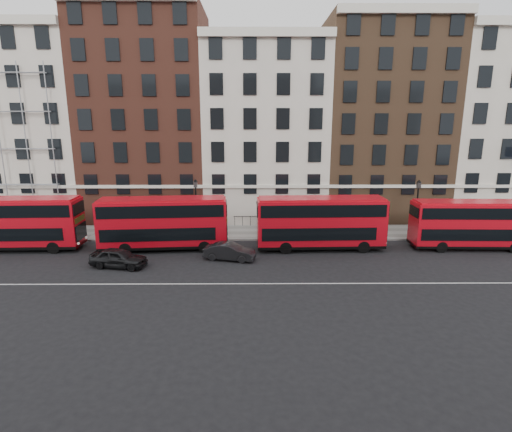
{
  "coord_description": "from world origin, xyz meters",
  "views": [
    {
      "loc": [
        -1.31,
        -26.9,
        10.58
      ],
      "look_at": [
        -1.08,
        5.0,
        3.0
      ],
      "focal_mm": 28.0,
      "sensor_mm": 36.0,
      "label": 1
    }
  ],
  "objects_px": {
    "bus_c": "(320,222)",
    "car_front": "(230,252)",
    "bus_a": "(15,222)",
    "bus_b": "(163,222)",
    "bus_d": "(472,223)",
    "car_rear": "(119,258)"
  },
  "relations": [
    {
      "from": "bus_d",
      "to": "car_rear",
      "type": "xyz_separation_m",
      "value": [
        -28.38,
        -4.15,
        -1.51
      ]
    },
    {
      "from": "bus_a",
      "to": "bus_b",
      "type": "distance_m",
      "value": 12.34
    },
    {
      "from": "bus_b",
      "to": "bus_c",
      "type": "relative_size",
      "value": 1.0
    },
    {
      "from": "bus_d",
      "to": "car_front",
      "type": "bearing_deg",
      "value": -171.39
    },
    {
      "from": "bus_a",
      "to": "car_front",
      "type": "bearing_deg",
      "value": -10.19
    },
    {
      "from": "bus_d",
      "to": "car_front",
      "type": "xyz_separation_m",
      "value": [
        -20.22,
        -2.6,
        -1.56
      ]
    },
    {
      "from": "bus_d",
      "to": "car_rear",
      "type": "bearing_deg",
      "value": -170.39
    },
    {
      "from": "bus_a",
      "to": "bus_c",
      "type": "distance_m",
      "value": 25.47
    },
    {
      "from": "bus_b",
      "to": "bus_d",
      "type": "distance_m",
      "value": 25.9
    },
    {
      "from": "bus_a",
      "to": "bus_b",
      "type": "height_order",
      "value": "bus_a"
    },
    {
      "from": "bus_b",
      "to": "bus_c",
      "type": "distance_m",
      "value": 13.13
    },
    {
      "from": "bus_d",
      "to": "car_rear",
      "type": "distance_m",
      "value": 28.72
    },
    {
      "from": "bus_c",
      "to": "car_front",
      "type": "distance_m",
      "value": 8.08
    },
    {
      "from": "bus_c",
      "to": "bus_d",
      "type": "height_order",
      "value": "bus_c"
    },
    {
      "from": "bus_a",
      "to": "bus_d",
      "type": "bearing_deg",
      "value": -2.0
    },
    {
      "from": "bus_b",
      "to": "car_front",
      "type": "height_order",
      "value": "bus_b"
    },
    {
      "from": "car_front",
      "to": "bus_d",
      "type": "bearing_deg",
      "value": -69.91
    },
    {
      "from": "bus_b",
      "to": "bus_d",
      "type": "relative_size",
      "value": 1.08
    },
    {
      "from": "bus_c",
      "to": "car_rear",
      "type": "bearing_deg",
      "value": -166.95
    },
    {
      "from": "car_front",
      "to": "bus_b",
      "type": "bearing_deg",
      "value": 78.23
    },
    {
      "from": "bus_a",
      "to": "bus_b",
      "type": "xyz_separation_m",
      "value": [
        12.34,
        -0.0,
        -0.02
      ]
    },
    {
      "from": "bus_b",
      "to": "bus_c",
      "type": "bearing_deg",
      "value": -4.5
    }
  ]
}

